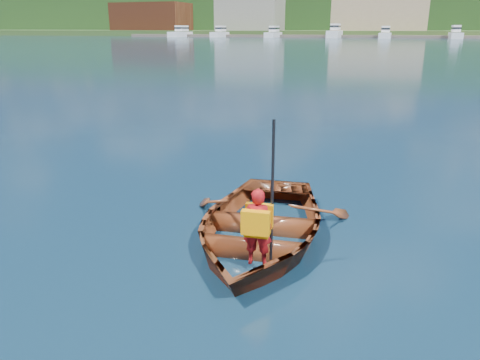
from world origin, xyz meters
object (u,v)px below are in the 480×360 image
Objects in this scene: marina_yachts at (374,33)px; child_paddler at (258,225)px; rowboat at (259,225)px; dock at (368,36)px.

child_paddler is at bearing -87.46° from marina_yachts.
marina_yachts is at bearing 92.54° from child_paddler.
rowboat is 0.02× the size of dock.
marina_yachts reaches higher than rowboat.
marina_yachts is (1.82, -4.68, 0.93)m from dock.
child_paddler reaches higher than rowboat.
marina_yachts is at bearing 92.46° from rowboat.
child_paddler is 144.53m from marina_yachts.
marina_yachts is (-6.40, 144.39, 0.71)m from child_paddler.
rowboat is 148.40m from dock.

